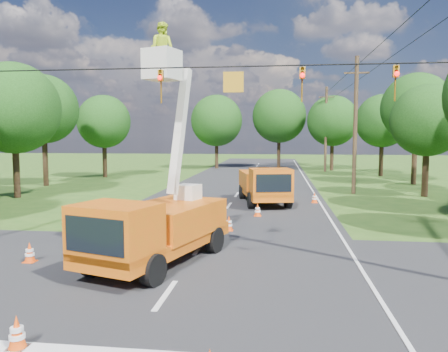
# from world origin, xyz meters

# --- Properties ---
(ground) EXTENTS (140.00, 140.00, 0.00)m
(ground) POSITION_xyz_m (0.00, 20.00, 0.00)
(ground) COLOR #2A5018
(ground) RESTS_ON ground
(road_main) EXTENTS (12.00, 100.00, 0.06)m
(road_main) POSITION_xyz_m (0.00, 20.00, 0.00)
(road_main) COLOR black
(road_main) RESTS_ON ground
(road_cross) EXTENTS (56.00, 10.00, 0.07)m
(road_cross) POSITION_xyz_m (0.00, 2.00, 0.00)
(road_cross) COLOR black
(road_cross) RESTS_ON ground
(edge_line) EXTENTS (0.12, 90.00, 0.02)m
(edge_line) POSITION_xyz_m (5.60, 20.00, 0.00)
(edge_line) COLOR silver
(edge_line) RESTS_ON ground
(bucket_truck) EXTENTS (4.07, 6.63, 7.95)m
(bucket_truck) POSITION_xyz_m (-1.03, 2.76, 1.68)
(bucket_truck) COLOR #C15E0D
(bucket_truck) RESTS_ON ground
(second_truck) EXTENTS (3.59, 6.67, 2.37)m
(second_truck) POSITION_xyz_m (2.10, 16.18, 1.23)
(second_truck) COLOR #C15E0D
(second_truck) RESTS_ON ground
(ground_worker) EXTENTS (0.69, 0.57, 1.64)m
(ground_worker) POSITION_xyz_m (-1.65, 3.17, 0.82)
(ground_worker) COLOR orange
(ground_worker) RESTS_ON ground
(distant_car) EXTENTS (2.98, 4.47, 1.41)m
(distant_car) POSITION_xyz_m (1.33, 29.91, 0.71)
(distant_car) COLOR black
(distant_car) RESTS_ON ground
(traffic_cone_0) EXTENTS (0.38, 0.38, 0.71)m
(traffic_cone_0) POSITION_xyz_m (-2.19, -3.21, 0.36)
(traffic_cone_0) COLOR #EB480C
(traffic_cone_0) RESTS_ON ground
(traffic_cone_2) EXTENTS (0.38, 0.38, 0.71)m
(traffic_cone_2) POSITION_xyz_m (0.78, 8.12, 0.36)
(traffic_cone_2) COLOR #EB480C
(traffic_cone_2) RESTS_ON ground
(traffic_cone_3) EXTENTS (0.38, 0.38, 0.71)m
(traffic_cone_3) POSITION_xyz_m (1.89, 11.84, 0.36)
(traffic_cone_3) COLOR #EB480C
(traffic_cone_3) RESTS_ON ground
(traffic_cone_4) EXTENTS (0.38, 0.38, 0.71)m
(traffic_cone_4) POSITION_xyz_m (-5.33, 2.44, 0.36)
(traffic_cone_4) COLOR #EB480C
(traffic_cone_4) RESTS_ON ground
(traffic_cone_6) EXTENTS (0.38, 0.38, 0.71)m
(traffic_cone_6) POSITION_xyz_m (5.25, 16.89, 0.36)
(traffic_cone_6) COLOR #EB480C
(traffic_cone_6) RESTS_ON ground
(pole_right_mid) EXTENTS (1.80, 0.30, 10.00)m
(pole_right_mid) POSITION_xyz_m (8.50, 22.00, 5.11)
(pole_right_mid) COLOR #4C3823
(pole_right_mid) RESTS_ON ground
(pole_right_far) EXTENTS (1.80, 0.30, 10.00)m
(pole_right_far) POSITION_xyz_m (8.50, 42.00, 5.11)
(pole_right_far) COLOR #4C3823
(pole_right_far) RESTS_ON ground
(signal_span) EXTENTS (18.00, 0.29, 1.07)m
(signal_span) POSITION_xyz_m (2.23, 1.99, 5.88)
(signal_span) COLOR black
(signal_span) RESTS_ON ground
(tree_left_d) EXTENTS (6.20, 6.20, 9.24)m
(tree_left_d) POSITION_xyz_m (-15.00, 17.00, 6.12)
(tree_left_d) COLOR #382616
(tree_left_d) RESTS_ON ground
(tree_left_e) EXTENTS (5.80, 5.80, 9.41)m
(tree_left_e) POSITION_xyz_m (-16.80, 24.00, 6.49)
(tree_left_e) COLOR #382616
(tree_left_e) RESTS_ON ground
(tree_left_f) EXTENTS (5.40, 5.40, 8.40)m
(tree_left_f) POSITION_xyz_m (-14.80, 32.00, 5.69)
(tree_left_f) COLOR #382616
(tree_left_f) RESTS_ON ground
(tree_right_c) EXTENTS (5.00, 5.00, 7.83)m
(tree_right_c) POSITION_xyz_m (13.20, 21.00, 5.31)
(tree_right_c) COLOR #382616
(tree_right_c) RESTS_ON ground
(tree_right_d) EXTENTS (6.00, 6.00, 9.70)m
(tree_right_d) POSITION_xyz_m (14.80, 29.00, 6.68)
(tree_right_d) COLOR #382616
(tree_right_d) RESTS_ON ground
(tree_right_e) EXTENTS (5.60, 5.60, 8.63)m
(tree_right_e) POSITION_xyz_m (13.80, 37.00, 5.81)
(tree_right_e) COLOR #382616
(tree_right_e) RESTS_ON ground
(tree_far_a) EXTENTS (6.60, 6.60, 9.50)m
(tree_far_a) POSITION_xyz_m (-5.00, 45.00, 6.19)
(tree_far_a) COLOR #382616
(tree_far_a) RESTS_ON ground
(tree_far_b) EXTENTS (7.00, 7.00, 10.32)m
(tree_far_b) POSITION_xyz_m (3.00, 47.00, 6.81)
(tree_far_b) COLOR #382616
(tree_far_b) RESTS_ON ground
(tree_far_c) EXTENTS (6.20, 6.20, 9.18)m
(tree_far_c) POSITION_xyz_m (9.50, 44.00, 6.06)
(tree_far_c) COLOR #382616
(tree_far_c) RESTS_ON ground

